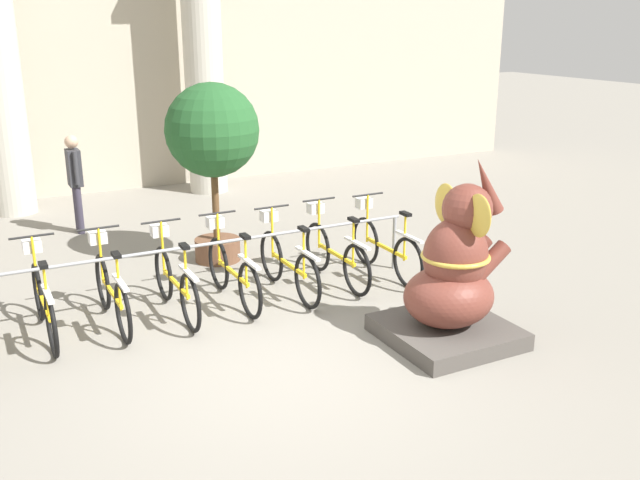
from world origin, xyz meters
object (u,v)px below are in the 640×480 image
at_px(elephant_statue, 453,281).
at_px(potted_tree, 213,138).
at_px(bicycle_1, 43,301).
at_px(bicycle_2, 111,290).
at_px(bicycle_5, 287,262).
at_px(bicycle_4, 232,270).
at_px(bicycle_7, 384,246).
at_px(bicycle_3, 175,281).
at_px(bicycle_6, 335,252).
at_px(person_pedestrian, 75,175).

height_order(elephant_statue, potted_tree, potted_tree).
height_order(bicycle_1, bicycle_2, same).
xyz_separation_m(bicycle_5, potted_tree, (-0.35, 1.62, 1.37)).
distance_m(bicycle_4, bicycle_7, 2.18).
relative_size(bicycle_3, bicycle_5, 1.00).
distance_m(bicycle_3, bicycle_4, 0.73).
bearing_deg(bicycle_6, elephant_statue, -83.05).
height_order(bicycle_4, bicycle_5, same).
bearing_deg(elephant_statue, bicycle_6, 96.95).
distance_m(bicycle_5, elephant_statue, 2.31).
bearing_deg(bicycle_6, bicycle_4, -178.71).
bearing_deg(bicycle_6, bicycle_1, -179.92).
xyz_separation_m(bicycle_2, person_pedestrian, (0.31, 3.94, 0.54)).
distance_m(bicycle_1, bicycle_4, 2.18).
bearing_deg(person_pedestrian, bicycle_5, -64.87).
relative_size(bicycle_4, bicycle_5, 1.00).
relative_size(bicycle_3, elephant_statue, 0.87).
height_order(bicycle_2, bicycle_3, same).
relative_size(bicycle_1, bicycle_6, 1.00).
bearing_deg(bicycle_7, bicycle_3, 179.99).
xyz_separation_m(bicycle_2, bicycle_3, (0.73, -0.05, 0.00)).
bearing_deg(bicycle_5, bicycle_3, 179.78).
distance_m(bicycle_6, person_pedestrian, 4.73).
xyz_separation_m(bicycle_6, bicycle_7, (0.73, -0.07, 0.00)).
distance_m(bicycle_2, bicycle_6, 2.90).
distance_m(bicycle_7, person_pedestrian, 5.22).
xyz_separation_m(bicycle_5, person_pedestrian, (-1.87, 3.99, 0.54)).
xyz_separation_m(bicycle_1, potted_tree, (2.55, 1.55, 1.37)).
bearing_deg(elephant_statue, bicycle_4, 129.04).
bearing_deg(bicycle_3, bicycle_7, -0.01).
height_order(bicycle_2, bicycle_4, same).
bearing_deg(potted_tree, bicycle_1, -148.62).
xyz_separation_m(bicycle_1, bicycle_3, (1.45, -0.06, 0.00)).
xyz_separation_m(bicycle_1, bicycle_7, (4.35, -0.06, 0.00)).
relative_size(bicycle_1, elephant_statue, 0.87).
bearing_deg(potted_tree, bicycle_2, -139.26).
distance_m(bicycle_4, elephant_statue, 2.73).
relative_size(bicycle_1, potted_tree, 0.69).
xyz_separation_m(bicycle_3, person_pedestrian, (-0.42, 3.99, 0.54)).
relative_size(bicycle_4, bicycle_6, 1.00).
distance_m(bicycle_1, bicycle_6, 3.63).
bearing_deg(bicycle_1, potted_tree, 31.38).
xyz_separation_m(bicycle_6, person_pedestrian, (-2.60, 3.92, 0.54)).
xyz_separation_m(bicycle_4, bicycle_7, (2.18, -0.04, 0.00)).
height_order(bicycle_1, bicycle_3, same).
bearing_deg(bicycle_3, person_pedestrian, 96.02).
distance_m(bicycle_3, elephant_statue, 3.21).
bearing_deg(bicycle_4, potted_tree, 76.79).
xyz_separation_m(bicycle_2, bicycle_4, (1.45, -0.01, 0.00)).
xyz_separation_m(elephant_statue, potted_tree, (-1.34, 3.69, 1.10)).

